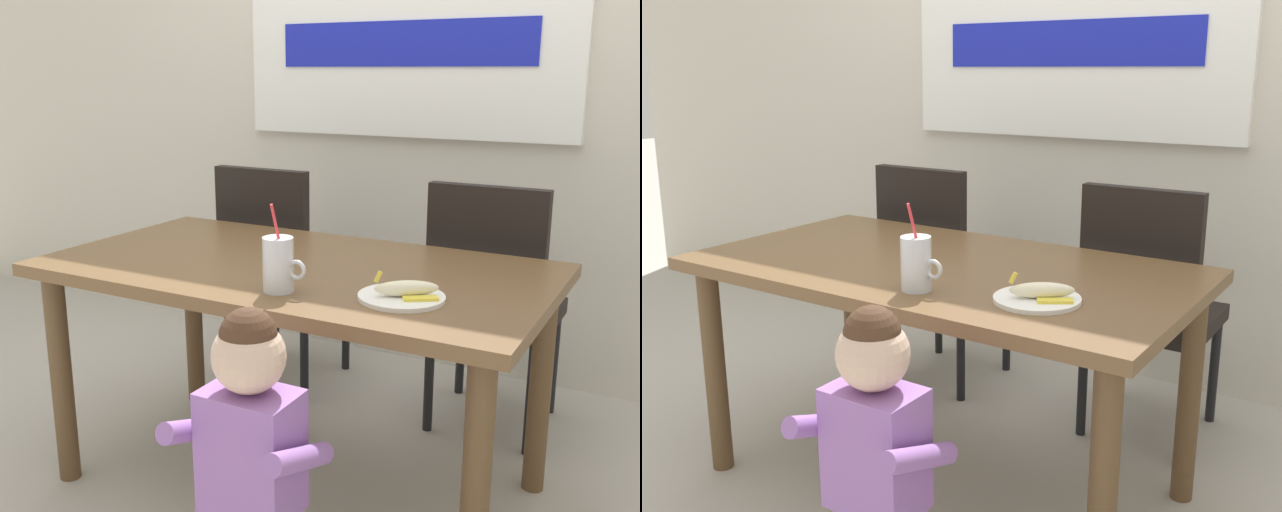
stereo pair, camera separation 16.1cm
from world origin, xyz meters
The scene contains 9 objects.
ground_plane centered at (0.00, 0.00, 0.00)m, with size 24.00×24.00×0.00m, color #B7B2A8.
back_wall centered at (0.00, 1.26, 1.45)m, with size 6.40×0.17×2.90m.
dining_table centered at (0.00, 0.00, 0.66)m, with size 1.55×0.85×0.76m.
dining_chair_left centered at (-0.48, 0.66, 0.54)m, with size 0.44×0.45×0.96m.
dining_chair_right centered at (0.44, 0.66, 0.54)m, with size 0.44×0.44×0.96m.
toddler_standing centered at (0.25, -0.63, 0.53)m, with size 0.33×0.24×0.84m.
milk_cup centered at (0.11, -0.27, 0.83)m, with size 0.13×0.09×0.25m.
snack_plate centered at (0.42, -0.18, 0.77)m, with size 0.23×0.23×0.01m, color white.
peeled_banana centered at (0.44, -0.18, 0.79)m, with size 0.17×0.14×0.07m.
Camera 2 is at (1.25, -1.79, 1.34)m, focal length 40.86 mm.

